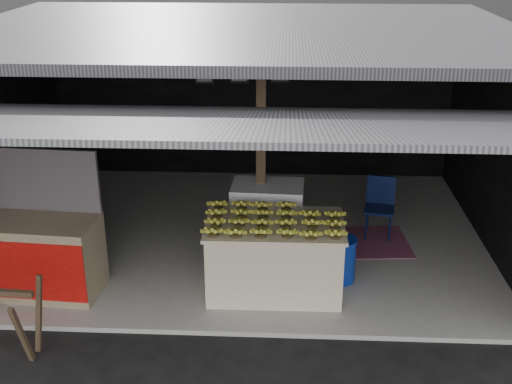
# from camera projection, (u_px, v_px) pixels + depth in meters

# --- Properties ---
(ground) EXTENTS (80.00, 80.00, 0.00)m
(ground) POSITION_uv_depth(u_px,v_px,m) (226.00, 336.00, 7.10)
(ground) COLOR black
(ground) RESTS_ON ground
(concrete_slab) EXTENTS (7.00, 5.00, 0.06)m
(concrete_slab) POSITION_uv_depth(u_px,v_px,m) (242.00, 234.00, 9.39)
(concrete_slab) COLOR gray
(concrete_slab) RESTS_ON ground
(shophouse) EXTENTS (7.40, 7.29, 3.02)m
(shophouse) POSITION_uv_depth(u_px,v_px,m) (242.00, 90.00, 8.89)
(shophouse) COLOR black
(shophouse) RESTS_ON ground
(banana_table) EXTENTS (1.65, 1.02, 0.91)m
(banana_table) POSITION_uv_depth(u_px,v_px,m) (274.00, 257.00, 7.72)
(banana_table) COLOR silver
(banana_table) RESTS_ON concrete_slab
(banana_pile) EXTENTS (1.52, 0.92, 0.18)m
(banana_pile) POSITION_uv_depth(u_px,v_px,m) (275.00, 216.00, 7.52)
(banana_pile) COLOR gold
(banana_pile) RESTS_ON banana_table
(white_crate) EXTENTS (0.96, 0.68, 1.03)m
(white_crate) POSITION_uv_depth(u_px,v_px,m) (267.00, 221.00, 8.52)
(white_crate) COLOR white
(white_crate) RESTS_ON concrete_slab
(neighbor_stall) EXTENTS (1.72, 0.87, 1.73)m
(neighbor_stall) POSITION_uv_depth(u_px,v_px,m) (29.00, 252.00, 7.71)
(neighbor_stall) COLOR #998466
(neighbor_stall) RESTS_ON concrete_slab
(water_barrel) EXTENTS (0.37, 0.37, 0.55)m
(water_barrel) POSITION_uv_depth(u_px,v_px,m) (340.00, 260.00, 8.01)
(water_barrel) COLOR #0E2C9C
(water_barrel) RESTS_ON concrete_slab
(plastic_chair) EXTENTS (0.47, 0.47, 0.86)m
(plastic_chair) POSITION_uv_depth(u_px,v_px,m) (380.00, 202.00, 9.14)
(plastic_chair) COLOR #0A143A
(plastic_chair) RESTS_ON concrete_slab
(magenta_rug) EXTENTS (1.58, 1.12, 0.01)m
(magenta_rug) POSITION_uv_depth(u_px,v_px,m) (355.00, 242.00, 9.07)
(magenta_rug) COLOR maroon
(magenta_rug) RESTS_ON concrete_slab
(picture_frames) EXTENTS (1.62, 0.04, 0.46)m
(picture_frames) POSITION_uv_depth(u_px,v_px,m) (241.00, 71.00, 10.88)
(picture_frames) COLOR black
(picture_frames) RESTS_ON shophouse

